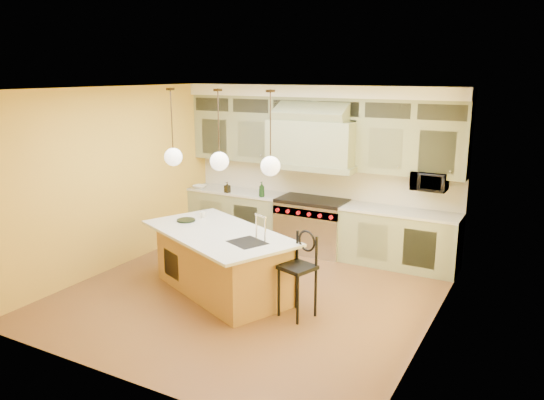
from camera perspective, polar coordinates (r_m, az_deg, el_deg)
The scene contains 18 objects.
floor at distance 7.75m, azimuth -2.40°, elevation -10.08°, with size 5.00×5.00×0.00m, color brown.
ceiling at distance 7.10m, azimuth -2.63°, elevation 11.88°, with size 5.00×5.00×0.00m, color white.
wall_back at distance 9.48m, azimuth 5.32°, elevation 3.45°, with size 5.00×5.00×0.00m, color gold.
wall_front at distance 5.39m, azimuth -16.40°, elevation -4.94°, with size 5.00×5.00×0.00m, color gold.
wall_left at distance 8.82m, azimuth -16.57°, elevation 2.17°, with size 5.00×5.00×0.00m, color gold.
wall_right at distance 6.41m, azimuth 17.04°, elevation -2.05°, with size 5.00×5.00×0.00m, color gold.
back_cabinetry at distance 9.24m, azimuth 4.66°, elevation 3.07°, with size 5.00×0.77×2.90m.
range at distance 9.38m, azimuth 4.33°, elevation -2.70°, with size 1.20×0.74×0.96m.
kitchen_island at distance 7.69m, azimuth -5.42°, elevation -6.55°, with size 2.67×2.11×1.35m.
counter_stool at distance 6.89m, azimuth 2.93°, elevation -7.40°, with size 0.50×0.50×1.14m.
microwave at distance 8.66m, azimuth 16.58°, elevation 1.97°, with size 0.54×0.37×0.30m, color black.
oil_bottle_a at distance 9.43m, azimuth -1.11°, elevation 1.15°, with size 0.11×0.11×0.27m, color black.
oil_bottle_b at distance 9.82m, azimuth -4.83°, elevation 1.37°, with size 0.09×0.09×0.20m, color black.
fruit_bowl at distance 10.25m, azimuth -7.80°, elevation 1.42°, with size 0.25×0.25×0.06m, color white.
cup at distance 8.27m, azimuth -7.44°, elevation -1.58°, with size 0.09×0.09×0.08m, color white.
pendant_left at distance 7.79m, azimuth -10.58°, elevation 4.79°, with size 0.26×0.26×1.11m.
pendant_center at distance 7.32m, azimuth -5.68°, elevation 4.39°, with size 0.26×0.26×1.11m.
pendant_right at distance 6.90m, azimuth -0.17°, elevation 3.91°, with size 0.26×0.26×1.11m.
Camera 1 is at (3.68, -6.07, 3.11)m, focal length 35.00 mm.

